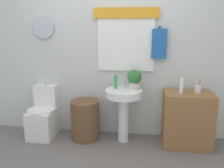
{
  "coord_description": "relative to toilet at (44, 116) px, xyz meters",
  "views": [
    {
      "loc": [
        0.5,
        -2.29,
        1.63
      ],
      "look_at": [
        0.08,
        0.8,
        0.85
      ],
      "focal_mm": 38.22,
      "sensor_mm": 36.0,
      "label": 1
    }
  ],
  "objects": [
    {
      "name": "toothbrush_cup",
      "position": [
        2.18,
        -0.01,
        0.51
      ],
      "size": [
        0.08,
        0.08,
        0.18
      ],
      "color": "silver",
      "rests_on": "wooden_cabinet"
    },
    {
      "name": "soap_bottle",
      "position": [
        1.08,
        0.02,
        0.57
      ],
      "size": [
        0.05,
        0.05,
        0.19
      ],
      "primitive_type": "cylinder",
      "color": "green",
      "rests_on": "pedestal_sink"
    },
    {
      "name": "toilet",
      "position": [
        0.0,
        0.0,
        0.0
      ],
      "size": [
        0.38,
        0.51,
        0.76
      ],
      "color": "white",
      "rests_on": "ground_plane"
    },
    {
      "name": "lotion_bottle",
      "position": [
        1.95,
        -0.07,
        0.56
      ],
      "size": [
        0.05,
        0.05,
        0.21
      ],
      "primitive_type": "cylinder",
      "color": "white",
      "rests_on": "wooden_cabinet"
    },
    {
      "name": "potted_plant",
      "position": [
        1.34,
        0.03,
        0.61
      ],
      "size": [
        0.2,
        0.2,
        0.27
      ],
      "color": "beige",
      "rests_on": "pedestal_sink"
    },
    {
      "name": "back_wall",
      "position": [
        0.96,
        0.27,
        1.01
      ],
      "size": [
        4.4,
        0.18,
        2.6
      ],
      "color": "silver",
      "rests_on": "ground_plane"
    },
    {
      "name": "pedestal_sink",
      "position": [
        1.2,
        -0.03,
        0.28
      ],
      "size": [
        0.51,
        0.51,
        0.76
      ],
      "color": "white",
      "rests_on": "ground_plane"
    },
    {
      "name": "wooden_cabinet",
      "position": [
        2.06,
        -0.03,
        0.08
      ],
      "size": [
        0.64,
        0.44,
        0.75
      ],
      "primitive_type": "cube",
      "color": "olive",
      "rests_on": "ground_plane"
    },
    {
      "name": "faucet",
      "position": [
        1.2,
        0.09,
        0.52
      ],
      "size": [
        0.03,
        0.03,
        0.1
      ],
      "primitive_type": "cylinder",
      "color": "silver",
      "rests_on": "pedestal_sink"
    },
    {
      "name": "laundry_hamper",
      "position": [
        0.64,
        -0.03,
        -0.01
      ],
      "size": [
        0.41,
        0.41,
        0.57
      ],
      "primitive_type": "cylinder",
      "color": "brown",
      "rests_on": "ground_plane"
    }
  ]
}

